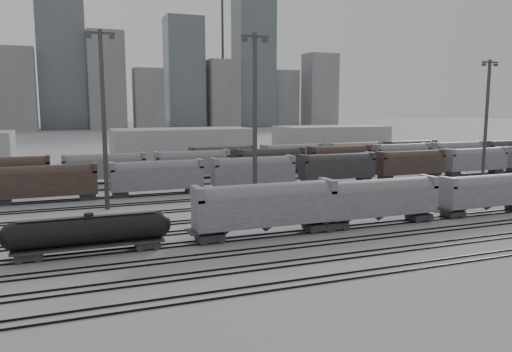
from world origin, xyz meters
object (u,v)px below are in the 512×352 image
object	(u,v)px
light_mast_c	(255,119)
hopper_car_c	(487,190)
tank_car_b	(90,232)
hopper_car_a	(266,205)
hopper_car_b	(379,197)

from	to	relation	value
light_mast_c	hopper_car_c	bearing A→B (deg)	-22.99
tank_car_b	hopper_car_c	bearing A→B (deg)	0.00
tank_car_b	hopper_car_a	distance (m)	18.84
hopper_car_b	tank_car_b	bearing A→B (deg)	180.00
hopper_car_c	light_mast_c	xyz separation A→B (m)	(-29.03, 12.32, 9.58)
tank_car_b	light_mast_c	world-z (taller)	light_mast_c
hopper_car_b	light_mast_c	bearing A→B (deg)	133.19
tank_car_b	hopper_car_c	world-z (taller)	hopper_car_c
hopper_car_a	light_mast_c	xyz separation A→B (m)	(3.51, 12.32, 9.15)
hopper_car_a	hopper_car_c	bearing A→B (deg)	0.00
hopper_car_b	hopper_car_a	bearing A→B (deg)	180.00
tank_car_b	hopper_car_c	distance (m)	51.34
hopper_car_a	light_mast_c	world-z (taller)	light_mast_c
tank_car_b	hopper_car_c	size ratio (longest dim) A/B	1.11
hopper_car_c	hopper_car_b	bearing A→B (deg)	-180.00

